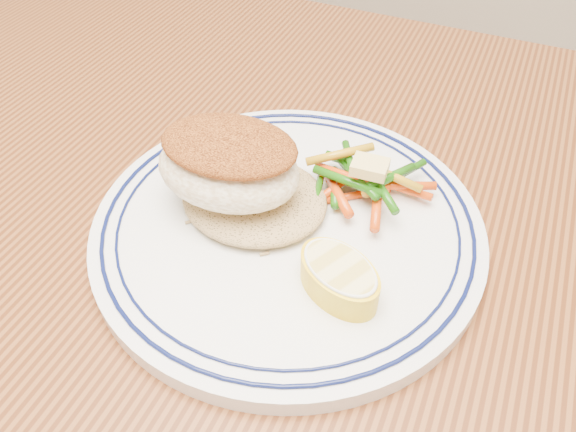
% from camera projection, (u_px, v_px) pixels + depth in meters
% --- Properties ---
extents(dining_table, '(1.50, 0.90, 0.75)m').
position_uv_depth(dining_table, '(304.00, 362.00, 0.47)').
color(dining_table, '#4E240F').
rests_on(dining_table, ground).
extents(plate, '(0.30, 0.30, 0.02)m').
position_uv_depth(plate, '(288.00, 226.00, 0.44)').
color(plate, silver).
rests_on(plate, dining_table).
extents(rice_pilaf, '(0.12, 0.10, 0.02)m').
position_uv_depth(rice_pilaf, '(254.00, 196.00, 0.44)').
color(rice_pilaf, '#A28251').
rests_on(rice_pilaf, plate).
extents(fish_fillet, '(0.11, 0.08, 0.06)m').
position_uv_depth(fish_fillet, '(228.00, 163.00, 0.41)').
color(fish_fillet, white).
rests_on(fish_fillet, rice_pilaf).
extents(vegetable_pile, '(0.11, 0.11, 0.03)m').
position_uv_depth(vegetable_pile, '(362.00, 181.00, 0.44)').
color(vegetable_pile, '#D43F0A').
rests_on(vegetable_pile, plate).
extents(butter_pat, '(0.03, 0.02, 0.01)m').
position_uv_depth(butter_pat, '(370.00, 167.00, 0.42)').
color(butter_pat, '#E9CC72').
rests_on(butter_pat, vegetable_pile).
extents(lemon_wedge, '(0.08, 0.08, 0.03)m').
position_uv_depth(lemon_wedge, '(339.00, 276.00, 0.37)').
color(lemon_wedge, yellow).
rests_on(lemon_wedge, plate).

